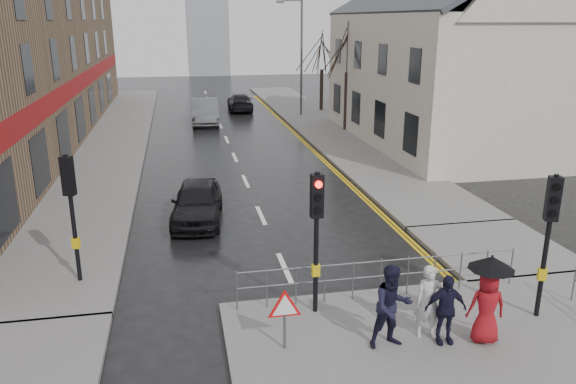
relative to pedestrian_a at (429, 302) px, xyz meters
name	(u,v)px	position (x,y,z in m)	size (l,w,h in m)	color
ground	(309,321)	(-2.31, 1.34, -0.96)	(120.00, 120.00, 0.00)	black
left_pavement	(114,136)	(-8.81, 24.34, -0.89)	(4.00, 44.00, 0.14)	#605E5B
right_pavement	(318,123)	(4.19, 26.34, -0.89)	(4.00, 40.00, 0.14)	#605E5B
pavement_bridge_right	(494,248)	(4.19, 4.34, -0.89)	(4.00, 4.20, 0.14)	#605E5B
building_right_cream	(448,56)	(9.69, 19.34, 3.82)	(9.00, 16.40, 10.10)	beige
church_tower	(206,0)	(-0.81, 63.34, 8.04)	(5.00, 5.00, 18.00)	gray
traffic_signal_near_left	(317,218)	(-2.11, 1.54, 1.50)	(0.28, 0.27, 3.40)	black
traffic_signal_near_right	(550,222)	(2.89, 0.34, 1.50)	(0.34, 0.33, 3.40)	black
traffic_signal_far_left	(70,196)	(-7.81, 4.35, 1.50)	(0.34, 0.33, 3.40)	black
guard_railing_front	(381,270)	(-0.36, 1.94, -0.10)	(7.14, 0.04, 1.00)	#595B5E
warning_sign	(285,310)	(-3.11, 0.14, 0.08)	(0.80, 0.07, 1.35)	#595B5E
street_lamp	(299,49)	(3.51, 29.34, 3.75)	(1.83, 0.25, 8.00)	#595B5E
tree_near	(348,47)	(5.19, 23.34, 4.18)	(2.40, 2.40, 6.58)	#32231B
tree_far	(322,52)	(5.69, 31.34, 3.46)	(2.40, 2.40, 5.64)	#32231B
pedestrian_a	(429,302)	(0.00, 0.00, 0.00)	(0.60, 0.39, 1.64)	beige
pedestrian_b	(392,307)	(-0.91, -0.19, 0.09)	(0.89, 0.69, 1.83)	black
pedestrian_with_umbrella	(488,295)	(1.11, -0.41, 0.27)	(0.96, 0.96, 1.96)	maroon
pedestrian_d	(445,309)	(0.25, -0.27, -0.04)	(0.91, 0.38, 1.55)	black
car_parked	(197,202)	(-4.54, 8.73, -0.26)	(1.64, 4.08, 1.39)	black
car_mid	(205,111)	(-3.21, 27.85, -0.14)	(1.73, 4.97, 1.64)	#505255
car_far	(240,102)	(-0.30, 32.96, -0.31)	(1.80, 4.43, 1.29)	black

